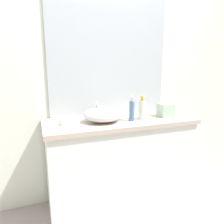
# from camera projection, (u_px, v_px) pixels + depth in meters

# --- Properties ---
(bathroom_wall_rear) EXTENTS (6.00, 0.06, 2.60)m
(bathroom_wall_rear) POSITION_uv_depth(u_px,v_px,m) (106.00, 73.00, 2.11)
(bathroom_wall_rear) COLOR silver
(bathroom_wall_rear) RESTS_ON ground
(vanity_counter) EXTENTS (1.38, 0.55, 0.88)m
(vanity_counter) POSITION_uv_depth(u_px,v_px,m) (120.00, 163.00, 2.00)
(vanity_counter) COLOR white
(vanity_counter) RESTS_ON ground
(wall_mirror_panel) EXTENTS (1.22, 0.01, 1.18)m
(wall_mirror_panel) POSITION_uv_depth(u_px,v_px,m) (110.00, 56.00, 2.05)
(wall_mirror_panel) COLOR #B2BCC6
(wall_mirror_panel) RESTS_ON vanity_counter
(sink_basin) EXTENTS (0.34, 0.31, 0.12)m
(sink_basin) POSITION_uv_depth(u_px,v_px,m) (103.00, 115.00, 1.82)
(sink_basin) COLOR silver
(sink_basin) RESTS_ON vanity_counter
(faucet) EXTENTS (0.03, 0.14, 0.15)m
(faucet) POSITION_uv_depth(u_px,v_px,m) (98.00, 108.00, 1.97)
(faucet) COLOR silver
(faucet) RESTS_ON vanity_counter
(soap_dispenser) EXTENTS (0.05, 0.05, 0.22)m
(soap_dispenser) POSITION_uv_depth(u_px,v_px,m) (132.00, 110.00, 1.85)
(soap_dispenser) COLOR #4E73A2
(soap_dispenser) RESTS_ON vanity_counter
(lotion_bottle) EXTENTS (0.07, 0.07, 0.23)m
(lotion_bottle) POSITION_uv_depth(u_px,v_px,m) (142.00, 109.00, 1.90)
(lotion_bottle) COLOR white
(lotion_bottle) RESTS_ON vanity_counter
(tissue_box) EXTENTS (0.14, 0.14, 0.17)m
(tissue_box) POSITION_uv_depth(u_px,v_px,m) (166.00, 109.00, 2.02)
(tissue_box) COLOR #A9CCB6
(tissue_box) RESTS_ON vanity_counter
(candle_jar) EXTENTS (0.05, 0.05, 0.04)m
(candle_jar) POSITION_uv_depth(u_px,v_px,m) (63.00, 123.00, 1.71)
(candle_jar) COLOR silver
(candle_jar) RESTS_ON vanity_counter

